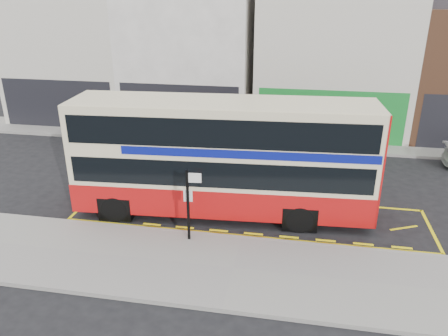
% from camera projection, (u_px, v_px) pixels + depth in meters
% --- Properties ---
extents(ground, '(120.00, 120.00, 0.00)m').
position_uv_depth(ground, '(243.00, 235.00, 16.24)').
color(ground, black).
rests_on(ground, ground).
extents(pavement, '(40.00, 4.00, 0.15)m').
position_uv_depth(pavement, '(233.00, 270.00, 14.12)').
color(pavement, gray).
rests_on(pavement, ground).
extents(kerb, '(40.00, 0.15, 0.15)m').
position_uv_depth(kerb, '(242.00, 239.00, 15.87)').
color(kerb, gray).
rests_on(kerb, ground).
extents(far_pavement, '(50.00, 3.00, 0.15)m').
position_uv_depth(far_pavement, '(268.00, 140.00, 26.21)').
color(far_pavement, gray).
rests_on(far_pavement, ground).
extents(road_markings, '(14.00, 3.40, 0.01)m').
position_uv_depth(road_markings, '(248.00, 215.00, 17.69)').
color(road_markings, '#FFEF0D').
rests_on(road_markings, ground).
extents(terrace_far_left, '(8.00, 8.01, 10.80)m').
position_uv_depth(terrace_far_left, '(81.00, 46.00, 30.24)').
color(terrace_far_left, beige).
rests_on(terrace_far_left, ground).
extents(terrace_left, '(8.00, 8.01, 11.80)m').
position_uv_depth(terrace_left, '(193.00, 40.00, 28.74)').
color(terrace_left, white).
rests_on(terrace_left, ground).
extents(terrace_green_shop, '(9.00, 8.01, 11.30)m').
position_uv_depth(terrace_green_shop, '(332.00, 47.00, 27.36)').
color(terrace_green_shop, beige).
rests_on(terrace_green_shop, ground).
extents(double_decker_bus, '(11.74, 3.38, 4.63)m').
position_uv_depth(double_decker_bus, '(224.00, 157.00, 16.98)').
color(double_decker_bus, beige).
rests_on(double_decker_bus, ground).
extents(bus_stop_post, '(0.67, 0.13, 2.68)m').
position_uv_depth(bus_stop_post, '(190.00, 198.00, 15.10)').
color(bus_stop_post, black).
rests_on(bus_stop_post, pavement).
extents(car_silver, '(4.43, 2.48, 1.42)m').
position_uv_depth(car_silver, '(110.00, 129.00, 26.13)').
color(car_silver, '#B8B9BE').
rests_on(car_silver, ground).
extents(car_grey, '(4.75, 2.97, 1.48)m').
position_uv_depth(car_grey, '(295.00, 139.00, 24.19)').
color(car_grey, '#484B51').
rests_on(car_grey, ground).
extents(street_tree_left, '(2.87, 2.87, 6.20)m').
position_uv_depth(street_tree_left, '(9.00, 58.00, 28.75)').
color(street_tree_left, black).
rests_on(street_tree_left, ground).
extents(street_tree_right, '(2.62, 2.62, 5.65)m').
position_uv_depth(street_tree_right, '(433.00, 78.00, 24.54)').
color(street_tree_right, black).
rests_on(street_tree_right, ground).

